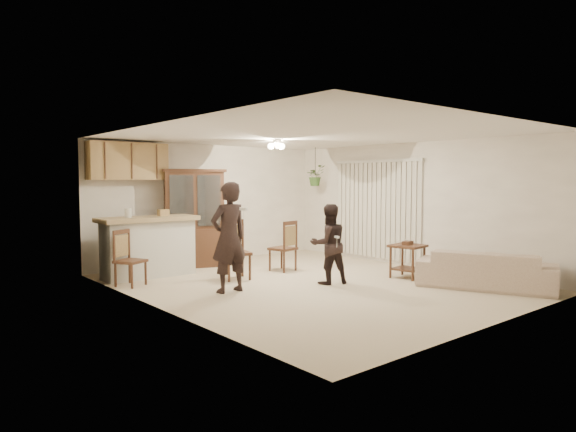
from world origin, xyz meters
TOP-DOWN VIEW (x-y plane):
  - floor at (0.00, 0.00)m, footprint 6.50×6.50m
  - ceiling at (0.00, 0.00)m, footprint 5.50×6.50m
  - wall_back at (0.00, 3.25)m, footprint 5.50×0.02m
  - wall_front at (0.00, -3.25)m, footprint 5.50×0.02m
  - wall_left at (-2.75, 0.00)m, footprint 0.02×6.50m
  - wall_right at (2.75, 0.00)m, footprint 0.02×6.50m
  - breakfast_bar at (-1.85, 2.35)m, footprint 1.60×0.55m
  - bar_top at (-1.85, 2.35)m, footprint 1.75×0.70m
  - upper_cabinets at (-1.90, 3.07)m, footprint 1.50×0.34m
  - vertical_blinds at (2.71, 0.90)m, footprint 0.06×2.30m
  - ceiling_fixture at (0.20, 1.20)m, footprint 0.36×0.36m
  - hanging_plant at (2.30, 2.40)m, footprint 0.43×0.37m
  - plant_cord at (2.30, 2.40)m, footprint 0.01×0.01m
  - sofa at (1.90, -2.08)m, footprint 1.41×2.01m
  - adult at (-1.44, 0.34)m, footprint 0.66×0.44m
  - child at (0.20, -0.19)m, footprint 0.79×0.70m
  - china_hutch at (-0.67, 2.77)m, footprint 1.33×0.90m
  - side_table at (1.65, -0.72)m, footprint 0.62×0.62m
  - chair_bar at (-2.43, 1.78)m, footprint 0.55×0.55m
  - chair_hutch_left at (-0.77, 1.14)m, footprint 0.57×0.57m
  - chair_hutch_right at (0.40, 1.26)m, footprint 0.50×0.50m
  - controller_adult at (-1.44, -0.06)m, footprint 0.05×0.15m
  - controller_child at (0.09, -0.49)m, footprint 0.07×0.12m

SIDE VIEW (x-z plane):
  - floor at x=0.00m, z-range 0.00..0.00m
  - chair_bar at x=-2.43m, z-range -0.20..0.72m
  - chair_hutch_right at x=0.40m, z-range -0.21..0.76m
  - chair_hutch_left at x=-0.77m, z-range -0.23..0.82m
  - side_table at x=1.65m, z-range -0.02..0.64m
  - sofa at x=1.90m, z-range 0.00..0.73m
  - breakfast_bar at x=-1.85m, z-range 0.00..1.00m
  - child at x=0.20m, z-range 0.00..1.35m
  - controller_child at x=0.09m, z-range 0.81..0.84m
  - adult at x=-1.44m, z-range 0.00..1.80m
  - china_hutch at x=-0.67m, z-range -0.01..1.95m
  - bar_top at x=-1.85m, z-range 1.01..1.09m
  - vertical_blinds at x=2.71m, z-range 0.05..2.15m
  - wall_back at x=0.00m, z-range 0.00..2.50m
  - wall_front at x=0.00m, z-range 0.00..2.50m
  - wall_left at x=-2.75m, z-range 0.00..2.50m
  - wall_right at x=2.75m, z-range 0.00..2.50m
  - controller_adult at x=-1.44m, z-range 1.30..1.34m
  - hanging_plant at x=2.30m, z-range 1.61..2.09m
  - upper_cabinets at x=-1.90m, z-range 1.75..2.45m
  - plant_cord at x=2.30m, z-range 1.85..2.50m
  - ceiling_fixture at x=0.20m, z-range 2.30..2.50m
  - ceiling at x=0.00m, z-range 2.49..2.51m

